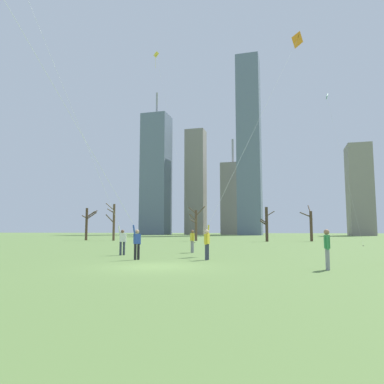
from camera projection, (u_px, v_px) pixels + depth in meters
name	position (u px, v px, depth m)	size (l,w,h in m)	color
ground_plane	(155.00, 267.00, 15.77)	(400.00, 400.00, 0.00)	#5B7A3D
kite_flyer_foreground_left_blue	(101.00, 187.00, 23.08)	(7.64, 4.81, 21.11)	#33384C
kite_flyer_midfield_left_orange	(241.00, 165.00, 22.82)	(6.00, 13.80, 19.28)	#33384C
kite_flyer_midfield_center_teal	(102.00, 180.00, 17.45)	(3.46, 12.01, 14.48)	black
bystander_far_off_by_trees	(192.00, 240.00, 25.69)	(0.37, 0.42, 1.62)	gray
bystander_strolling_midfield	(327.00, 247.00, 14.50)	(0.22, 0.51, 1.62)	gray
distant_kite_drifting_right_green	(331.00, 112.00, 43.30)	(2.49, 6.00, 18.32)	green
distant_kite_drifting_left_yellow	(159.00, 68.00, 51.60)	(6.80, 2.07, 27.45)	yellow
bare_tree_right_of_center	(87.00, 222.00, 58.13)	(1.26, 2.91, 5.16)	#4C3828
bare_tree_leftmost	(267.00, 223.00, 51.48)	(2.11, 1.98, 4.91)	#423326
bare_tree_rightmost	(113.00, 221.00, 56.38)	(1.36, 1.26, 5.86)	brown
bare_tree_center	(311.00, 224.00, 52.52)	(1.92, 2.37, 5.34)	#4C3828
bare_tree_far_right_edge	(196.00, 223.00, 54.85)	(2.72, 1.85, 5.25)	brown
skyline_mid_tower_left	(249.00, 144.00, 124.13)	(7.85, 7.84, 62.15)	slate
skyline_short_annex	(156.00, 174.00, 138.10)	(9.87, 9.23, 55.27)	slate
skyline_tall_tower	(196.00, 182.00, 142.19)	(7.49, 6.42, 41.31)	gray
skyline_slender_spire	(359.00, 190.00, 111.59)	(6.81, 9.93, 28.01)	gray
skyline_mid_tower_right	(233.00, 199.00, 136.96)	(8.57, 8.26, 36.66)	gray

